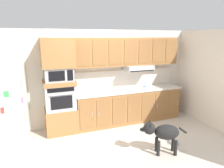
# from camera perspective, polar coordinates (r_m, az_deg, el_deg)

# --- Properties ---
(ground_plane) EXTENTS (9.60, 9.60, 0.00)m
(ground_plane) POSITION_cam_1_polar(r_m,az_deg,el_deg) (4.97, -1.03, -14.74)
(ground_plane) COLOR beige
(back_kitchen_wall) EXTENTS (6.20, 0.12, 2.50)m
(back_kitchen_wall) POSITION_cam_1_polar(r_m,az_deg,el_deg) (5.57, -4.98, 1.89)
(back_kitchen_wall) COLOR beige
(back_kitchen_wall) RESTS_ON ground
(side_panel_right) EXTENTS (0.12, 7.10, 2.50)m
(side_panel_right) POSITION_cam_1_polar(r_m,az_deg,el_deg) (6.06, 24.67, 1.66)
(side_panel_right) COLOR silver
(side_panel_right) RESTS_ON ground
(refrigerator) EXTENTS (0.76, 0.73, 1.76)m
(refrigerator) POSITION_cam_1_polar(r_m,az_deg,el_deg) (5.07, -26.75, -4.88)
(refrigerator) COLOR silver
(refrigerator) RESTS_ON ground
(oven_base_cabinet) EXTENTS (0.74, 0.62, 0.60)m
(oven_base_cabinet) POSITION_cam_1_polar(r_m,az_deg,el_deg) (5.32, -13.91, -9.68)
(oven_base_cabinet) COLOR #996638
(oven_base_cabinet) RESTS_ON ground
(built_in_oven) EXTENTS (0.70, 0.62, 0.60)m
(built_in_oven) POSITION_cam_1_polar(r_m,az_deg,el_deg) (5.12, -14.26, -3.46)
(built_in_oven) COLOR #A8AAAF
(built_in_oven) RESTS_ON oven_base_cabinet
(appliance_mid_shelf) EXTENTS (0.74, 0.62, 0.10)m
(appliance_mid_shelf) POSITION_cam_1_polar(r_m,az_deg,el_deg) (5.04, -14.48, 0.37)
(appliance_mid_shelf) COLOR #996638
(appliance_mid_shelf) RESTS_ON built_in_oven
(microwave) EXTENTS (0.64, 0.54, 0.32)m
(microwave) POSITION_cam_1_polar(r_m,az_deg,el_deg) (4.99, -14.61, 2.72)
(microwave) COLOR #A8AAAF
(microwave) RESTS_ON appliance_mid_shelf
(appliance_upper_cabinet) EXTENTS (0.74, 0.62, 0.68)m
(appliance_upper_cabinet) POSITION_cam_1_polar(r_m,az_deg,el_deg) (4.94, -14.95, 8.44)
(appliance_upper_cabinet) COLOR #996638
(appliance_upper_cabinet) RESTS_ON microwave
(lower_cabinet_run) EXTENTS (2.95, 0.63, 0.88)m
(lower_cabinet_run) POSITION_cam_1_polar(r_m,az_deg,el_deg) (5.75, 4.69, -6.11)
(lower_cabinet_run) COLOR #996638
(lower_cabinet_run) RESTS_ON ground
(countertop_slab) EXTENTS (2.99, 0.64, 0.04)m
(countertop_slab) POSITION_cam_1_polar(r_m,az_deg,el_deg) (5.62, 4.75, -1.66)
(countertop_slab) COLOR beige
(countertop_slab) RESTS_ON lower_cabinet_run
(backsplash_panel) EXTENTS (2.99, 0.02, 0.50)m
(backsplash_panel) POSITION_cam_1_polar(r_m,az_deg,el_deg) (5.81, 3.58, 1.58)
(backsplash_panel) COLOR silver
(backsplash_panel) RESTS_ON countertop_slab
(upper_cabinet_with_hood) EXTENTS (2.95, 0.48, 0.88)m
(upper_cabinet_with_hood) POSITION_cam_1_polar(r_m,az_deg,el_deg) (5.57, 4.58, 8.68)
(upper_cabinet_with_hood) COLOR #996638
(upper_cabinet_with_hood) RESTS_ON backsplash_panel
(screwdriver) EXTENTS (0.15, 0.16, 0.03)m
(screwdriver) POSITION_cam_1_polar(r_m,az_deg,el_deg) (5.94, 9.13, -0.64)
(screwdriver) COLOR blue
(screwdriver) RESTS_ON countertop_slab
(dog) EXTENTS (0.92, 0.46, 0.69)m
(dog) POSITION_cam_1_polar(r_m,az_deg,el_deg) (4.31, 13.86, -12.91)
(dog) COLOR black
(dog) RESTS_ON ground
(dog_food_bowl) EXTENTS (0.20, 0.20, 0.06)m
(dog_food_bowl) POSITION_cam_1_polar(r_m,az_deg,el_deg) (4.92, 16.98, -15.25)
(dog_food_bowl) COLOR #B2B7BC
(dog_food_bowl) RESTS_ON ground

